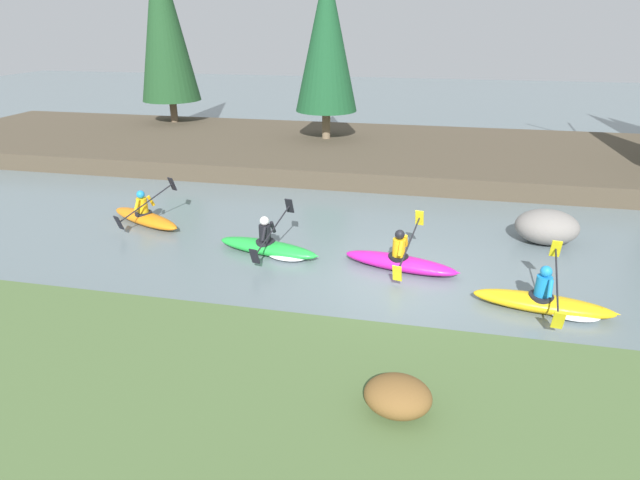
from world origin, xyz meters
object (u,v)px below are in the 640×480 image
Objects in this scene: kayaker_lead at (549,303)px; kayaker_trailing at (271,247)px; boulder_midstream at (547,227)px; kayaker_middle at (401,261)px; kayaker_far_back at (146,217)px.

kayaker_lead and kayaker_trailing have the same top height.
kayaker_lead is 1.00× the size of kayaker_trailing.
kayaker_trailing reaches higher than boulder_midstream.
boulder_midstream is at bearing 28.58° from kayaker_trailing.
kayaker_lead reaches higher than boulder_midstream.
kayaker_far_back is (-7.41, 1.45, 0.00)m from kayaker_middle.
kayaker_middle is 1.03× the size of kayaker_far_back.
kayaker_lead is 1.00× the size of kayaker_middle.
kayaker_lead is at bearing -99.81° from boulder_midstream.
kayaker_middle is 4.36m from boulder_midstream.
kayaker_middle is 3.24m from kayaker_trailing.
kayaker_lead is 1.03× the size of kayaker_far_back.
kayaker_trailing and kayaker_far_back have the same top height.
kayaker_middle is at bearing 13.00° from kayaker_far_back.
kayaker_far_back reaches higher than boulder_midstream.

